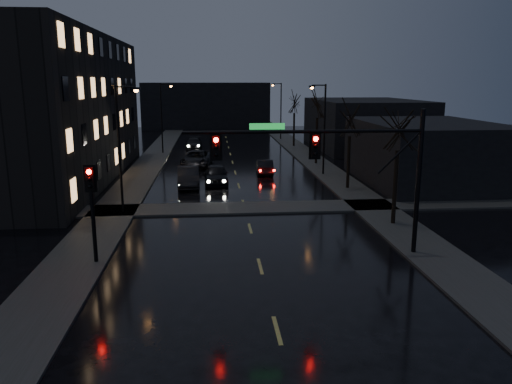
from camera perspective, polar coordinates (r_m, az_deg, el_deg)
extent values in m
plane|color=black|center=(15.77, 3.42, -18.90)|extent=(160.00, 160.00, 0.00)
cube|color=#2D2D2B|center=(49.41, -12.47, 2.73)|extent=(3.00, 140.00, 0.12)
cube|color=#2D2D2B|center=(50.11, 7.21, 3.06)|extent=(3.00, 140.00, 0.12)
cube|color=#2D2D2B|center=(32.90, -1.28, -1.83)|extent=(40.00, 3.00, 0.12)
cube|color=black|center=(45.70, -23.74, 8.70)|extent=(12.00, 30.00, 12.00)
cube|color=black|center=(43.43, 18.92, 4.29)|extent=(10.00, 14.00, 5.00)
cube|color=black|center=(64.41, 12.30, 7.60)|extent=(12.00, 18.00, 6.00)
cube|color=black|center=(91.41, -5.71, 9.82)|extent=(22.00, 10.00, 8.00)
cylinder|color=black|center=(24.76, 18.05, 0.92)|extent=(0.22, 0.22, 7.00)
cylinder|color=black|center=(22.80, 5.56, 6.88)|extent=(11.00, 0.16, 0.16)
cylinder|color=black|center=(24.14, 16.09, 4.37)|extent=(2.05, 0.10, 2.05)
cube|color=#0C591E|center=(22.53, 1.28, 7.51)|extent=(1.60, 0.04, 0.28)
cube|color=black|center=(22.49, -4.59, 5.16)|extent=(0.35, 0.28, 1.05)
sphere|color=#FF0705|center=(22.29, -4.60, 5.95)|extent=(0.22, 0.22, 0.22)
cube|color=black|center=(22.97, 6.75, 5.26)|extent=(0.35, 0.28, 1.05)
sphere|color=#FF0705|center=(22.77, 6.86, 6.04)|extent=(0.22, 0.22, 0.22)
cylinder|color=black|center=(23.73, -18.12, -2.80)|extent=(0.18, 0.18, 4.40)
cube|color=black|center=(23.34, -18.42, 1.46)|extent=(0.35, 0.28, 1.05)
sphere|color=#FF0705|center=(23.13, -18.56, 2.19)|extent=(0.22, 0.22, 0.22)
cylinder|color=black|center=(29.85, 15.60, 0.43)|extent=(0.24, 0.24, 4.40)
cylinder|color=black|center=(39.23, 10.51, 3.29)|extent=(0.24, 0.24, 4.12)
cylinder|color=black|center=(50.74, 6.93, 5.78)|extent=(0.24, 0.24, 4.68)
cylinder|color=black|center=(64.45, 4.36, 7.09)|extent=(0.24, 0.24, 4.29)
cylinder|color=black|center=(32.10, -15.33, 4.53)|extent=(0.16, 0.16, 8.00)
cylinder|color=black|center=(31.72, -14.66, 11.56)|extent=(1.20, 0.10, 0.10)
cube|color=black|center=(31.63, -13.55, 11.43)|extent=(0.50, 0.25, 0.15)
sphere|color=orange|center=(31.63, -13.55, 11.25)|extent=(0.28, 0.28, 0.28)
cylinder|color=black|center=(58.74, -10.74, 8.19)|extent=(0.16, 0.16, 8.00)
cylinder|color=black|center=(58.53, -10.30, 12.02)|extent=(1.20, 0.10, 0.10)
cube|color=black|center=(58.48, -9.70, 11.94)|extent=(0.50, 0.25, 0.15)
sphere|color=orange|center=(58.48, -9.70, 11.85)|extent=(0.28, 0.28, 0.28)
cylinder|color=black|center=(44.61, 7.82, 6.99)|extent=(0.16, 0.16, 8.00)
cylinder|color=black|center=(44.29, 7.19, 12.02)|extent=(1.20, 0.10, 0.10)
cube|color=black|center=(44.16, 6.41, 11.91)|extent=(0.50, 0.25, 0.15)
sphere|color=orange|center=(44.17, 6.41, 11.78)|extent=(0.28, 0.28, 0.28)
cylinder|color=black|center=(72.11, 2.87, 9.16)|extent=(0.16, 0.16, 8.00)
cylinder|color=black|center=(71.90, 2.42, 12.26)|extent=(1.20, 0.10, 0.10)
cube|color=black|center=(71.83, 1.93, 12.19)|extent=(0.50, 0.25, 0.15)
sphere|color=orange|center=(71.83, 1.93, 12.11)|extent=(0.28, 0.28, 0.28)
imported|color=black|center=(40.87, -4.59, 2.03)|extent=(1.95, 4.71, 1.60)
imported|color=black|center=(39.99, -7.75, 1.71)|extent=(1.95, 4.88, 1.58)
imported|color=black|center=(49.55, -6.81, 3.80)|extent=(3.28, 5.87, 1.55)
imported|color=black|center=(62.83, -7.10, 5.54)|extent=(2.01, 4.70, 1.35)
imported|color=black|center=(45.20, 0.98, 2.91)|extent=(1.59, 4.10, 1.33)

